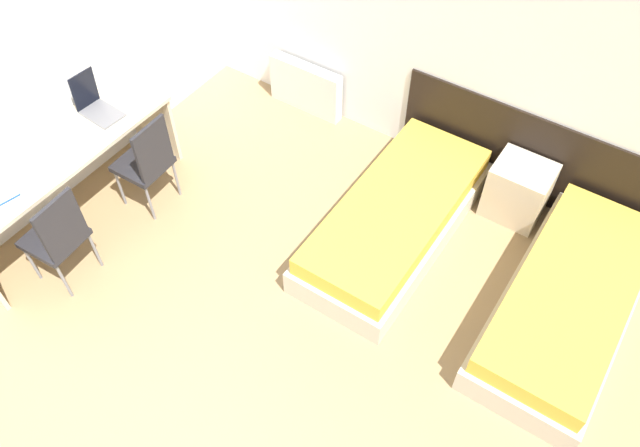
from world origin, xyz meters
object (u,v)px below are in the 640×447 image
object	(u,v)px
bed_near_door	(567,302)
nightstand	(518,190)
bed_near_window	(396,219)
chair_near_notebook	(57,235)
chair_near_laptop	(147,160)
laptop	(96,105)

from	to	relation	value
bed_near_door	nightstand	size ratio (longest dim) A/B	3.74
bed_near_door	bed_near_window	bearing A→B (deg)	180.00
chair_near_notebook	bed_near_door	bearing A→B (deg)	24.19
bed_near_door	chair_near_laptop	world-z (taller)	chair_near_laptop
nightstand	chair_near_notebook	xyz separation A→B (m)	(-2.67, -2.61, 0.25)
nightstand	chair_near_laptop	distance (m)	3.15
chair_near_laptop	bed_near_window	bearing A→B (deg)	21.79
bed_near_door	chair_near_notebook	distance (m)	3.87
bed_near_door	chair_near_notebook	bearing A→B (deg)	-152.12
nightstand	laptop	size ratio (longest dim) A/B	1.49
nightstand	laptop	world-z (taller)	laptop
nightstand	chair_near_notebook	world-z (taller)	chair_near_notebook
chair_near_notebook	nightstand	bearing A→B (deg)	40.61
chair_near_notebook	laptop	xyz separation A→B (m)	(-0.53, 1.00, 0.31)
nightstand	bed_near_window	bearing A→B (deg)	-132.59
bed_near_window	nightstand	distance (m)	1.09
chair_near_laptop	laptop	world-z (taller)	laptop
nightstand	chair_near_laptop	bearing A→B (deg)	-148.32
chair_near_laptop	chair_near_notebook	xyz separation A→B (m)	(-0.00, -0.96, 0.00)
nightstand	laptop	bearing A→B (deg)	-153.40
bed_near_door	nightstand	xyz separation A→B (m)	(-0.74, 0.80, 0.07)
nightstand	chair_near_notebook	distance (m)	3.74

